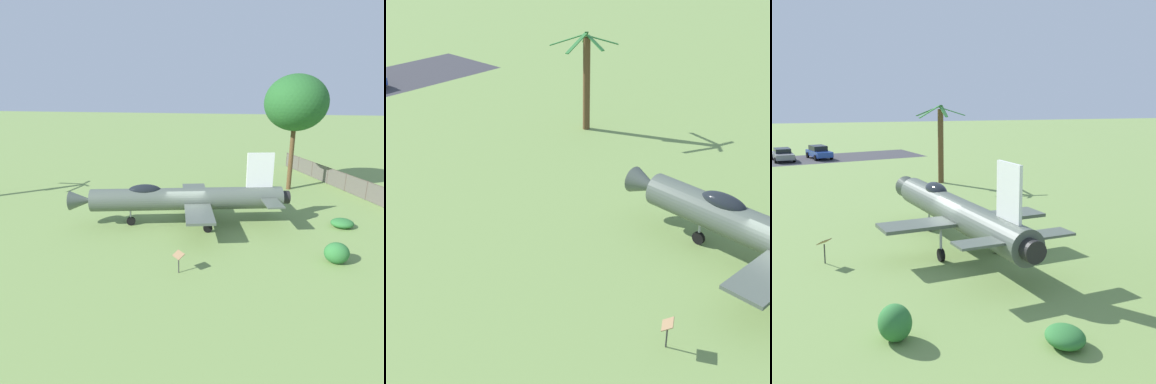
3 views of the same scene
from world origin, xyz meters
The scene contains 8 objects.
ground_plane centered at (0.00, 0.00, 0.00)m, with size 200.00×200.00×0.00m, color #75934C.
display_jet centered at (-0.36, -0.08, 1.89)m, with size 14.75×8.34×4.96m.
palm_tree centered at (-18.68, 2.63, 3.34)m, with size 3.37×3.84×6.44m.
shrub_near_fence centered at (8.85, -3.99, 0.58)m, with size 1.31×1.08×1.17m.
shrub_by_tree centered at (10.45, 1.07, 0.31)m, with size 1.49×1.23×0.62m.
info_plaque centered at (0.66, -6.34, 0.85)m, with size 0.71×0.70×1.14m.
parked_car_blue centered at (-36.76, -7.87, 0.75)m, with size 4.75×3.15×1.45m.
parked_car_gray centered at (-35.68, -11.63, 0.72)m, with size 4.81×2.85×1.36m.
Camera 3 is at (24.52, -5.40, 7.85)m, focal length 49.67 mm.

